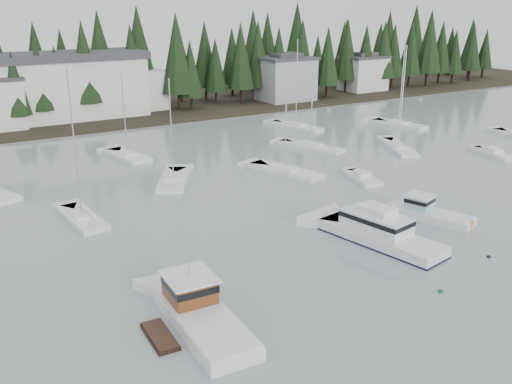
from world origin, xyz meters
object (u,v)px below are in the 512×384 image
at_px(harbor_inn, 83,85).
at_px(lobster_boat_teal, 430,214).
at_px(house_east_a, 286,78).
at_px(lobster_boat_brown, 198,315).
at_px(house_east_b, 363,72).
at_px(sailboat_8, 285,172).
at_px(sailboat_3, 311,148).
at_px(runabout_1, 362,179).
at_px(sailboat_0, 174,181).
at_px(cabin_cruiser_center, 379,234).
at_px(sailboat_11, 398,125).
at_px(runabout_2, 493,154).
at_px(sailboat_2, 398,148).
at_px(sailboat_9, 128,157).
at_px(sailboat_4, 82,219).
at_px(sailboat_10, 296,127).

distance_m(harbor_inn, lobster_boat_teal, 66.72).
height_order(house_east_a, lobster_boat_brown, house_east_a).
xyz_separation_m(house_east_b, harbor_inn, (-60.96, 2.34, 1.37)).
distance_m(house_east_a, sailboat_8, 49.50).
bearing_deg(harbor_inn, sailboat_3, -60.28).
xyz_separation_m(lobster_boat_teal, runabout_1, (2.69, 12.64, -0.35)).
xyz_separation_m(sailboat_0, sailboat_8, (12.82, -3.60, -0.01)).
bearing_deg(house_east_a, runabout_1, -114.12).
xyz_separation_m(cabin_cruiser_center, sailboat_11, (35.56, 33.97, -0.65)).
height_order(house_east_a, runabout_2, house_east_a).
distance_m(sailboat_0, sailboat_3, 22.96).
bearing_deg(sailboat_2, house_east_b, -9.84).
bearing_deg(house_east_b, sailboat_11, -121.47).
xyz_separation_m(lobster_boat_teal, sailboat_2, (16.58, 21.04, -0.40)).
bearing_deg(house_east_a, house_east_b, 5.19).
height_order(harbor_inn, sailboat_0, sailboat_0).
bearing_deg(sailboat_9, house_east_b, -75.96).
distance_m(sailboat_4, sailboat_10, 46.81).
distance_m(cabin_cruiser_center, lobster_boat_teal, 8.09).
xyz_separation_m(house_east_b, sailboat_11, (-18.47, -30.18, -4.33)).
bearing_deg(cabin_cruiser_center, lobster_boat_brown, 90.42).
height_order(house_east_b, sailboat_4, sailboat_4).
bearing_deg(runabout_1, sailboat_4, 97.56).
xyz_separation_m(lobster_boat_brown, sailboat_8, (23.36, 24.95, -0.53)).
relative_size(cabin_cruiser_center, sailboat_3, 1.00).
relative_size(lobster_boat_teal, sailboat_11, 0.54).
bearing_deg(house_east_a, runabout_2, -89.02).
distance_m(sailboat_0, sailboat_10, 32.95).
bearing_deg(harbor_inn, sailboat_10, -42.68).
relative_size(harbor_inn, cabin_cruiser_center, 2.51).
bearing_deg(sailboat_8, lobster_boat_teal, 172.61).
bearing_deg(runabout_2, harbor_inn, 48.10).
bearing_deg(harbor_inn, sailboat_11, -37.43).
distance_m(house_east_a, lobster_boat_teal, 65.28).
xyz_separation_m(harbor_inn, runabout_1, (17.53, -52.20, -5.64)).
distance_m(sailboat_10, sailboat_11, 17.06).
height_order(lobster_boat_teal, sailboat_9, sailboat_9).
bearing_deg(sailboat_2, lobster_boat_teal, 167.40).
relative_size(sailboat_2, sailboat_8, 1.28).
distance_m(sailboat_3, sailboat_4, 36.42).
xyz_separation_m(cabin_cruiser_center, sailboat_3, (14.29, 29.33, -0.67)).
distance_m(harbor_inn, sailboat_2, 54.20).
bearing_deg(sailboat_10, sailboat_11, -130.38).
distance_m(lobster_boat_brown, sailboat_9, 42.49).
bearing_deg(sailboat_8, sailboat_11, -84.66).
height_order(sailboat_2, runabout_2, sailboat_2).
xyz_separation_m(sailboat_2, runabout_1, (-13.88, -8.40, 0.05)).
height_order(lobster_boat_brown, cabin_cruiser_center, lobster_boat_brown).
bearing_deg(house_east_a, cabin_cruiser_center, -117.27).
height_order(sailboat_0, runabout_1, sailboat_0).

